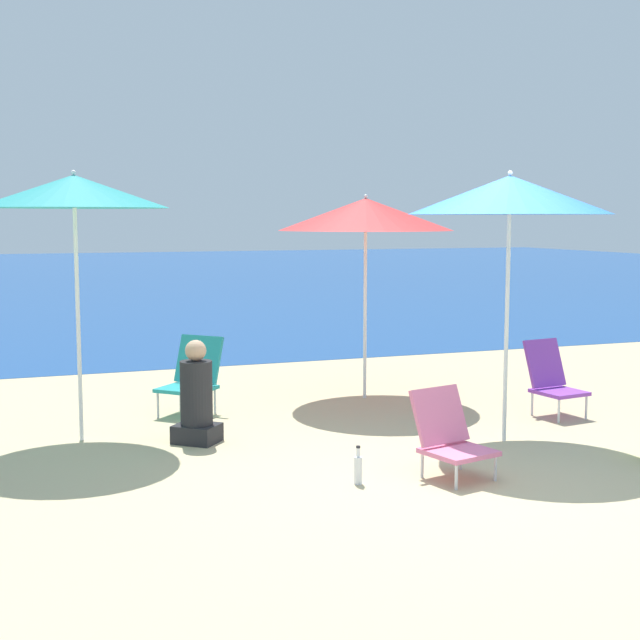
{
  "coord_description": "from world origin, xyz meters",
  "views": [
    {
      "loc": [
        -3.45,
        -6.06,
        1.95
      ],
      "look_at": [
        -0.58,
        1.74,
        1.0
      ],
      "focal_mm": 50.0,
      "sensor_mm": 36.0,
      "label": 1
    }
  ],
  "objects": [
    {
      "name": "ground_plane",
      "position": [
        0.0,
        0.0,
        0.0
      ],
      "size": [
        60.0,
        60.0,
        0.0
      ],
      "primitive_type": "plane",
      "color": "#C6B284"
    },
    {
      "name": "sea_water",
      "position": [
        0.0,
        25.3,
        0.0
      ],
      "size": [
        60.0,
        40.0,
        0.01
      ],
      "color": "#19478C",
      "rests_on": "ground"
    },
    {
      "name": "beach_umbrella_teal",
      "position": [
        -2.77,
        1.9,
        2.18
      ],
      "size": [
        1.62,
        1.62,
        2.36
      ],
      "color": "white",
      "rests_on": "ground"
    },
    {
      "name": "beach_umbrella_blue",
      "position": [
        0.72,
        0.58,
        2.15
      ],
      "size": [
        1.74,
        1.74,
        2.36
      ],
      "color": "white",
      "rests_on": "ground"
    },
    {
      "name": "beach_umbrella_red",
      "position": [
        0.31,
        2.74,
        1.99
      ],
      "size": [
        1.88,
        1.88,
        2.2
      ],
      "color": "white",
      "rests_on": "ground"
    },
    {
      "name": "beach_chair_purple",
      "position": [
        1.72,
        1.32,
        0.38
      ],
      "size": [
        0.49,
        0.59,
        0.74
      ],
      "rotation": [
        0.0,
        0.0,
        0.14
      ],
      "color": "silver",
      "rests_on": "ground"
    },
    {
      "name": "beach_chair_pink",
      "position": [
        -0.25,
        -0.2,
        0.32
      ],
      "size": [
        0.58,
        0.64,
        0.66
      ],
      "rotation": [
        0.0,
        0.0,
        0.25
      ],
      "color": "silver",
      "rests_on": "ground"
    },
    {
      "name": "beach_chair_teal",
      "position": [
        -1.61,
        2.63,
        0.4
      ],
      "size": [
        0.74,
        0.74,
        0.77
      ],
      "rotation": [
        0.0,
        0.0,
        -0.78
      ],
      "color": "silver",
      "rests_on": "ground"
    },
    {
      "name": "person_seated_near",
      "position": [
        -1.83,
        1.47,
        0.38
      ],
      "size": [
        0.48,
        0.47,
        0.91
      ],
      "rotation": [
        0.0,
        0.0,
        0.86
      ],
      "color": "#262628",
      "rests_on": "ground"
    },
    {
      "name": "water_bottle",
      "position": [
        -0.98,
        -0.16,
        0.11
      ],
      "size": [
        0.06,
        0.06,
        0.29
      ],
      "color": "silver",
      "rests_on": "ground"
    }
  ]
}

